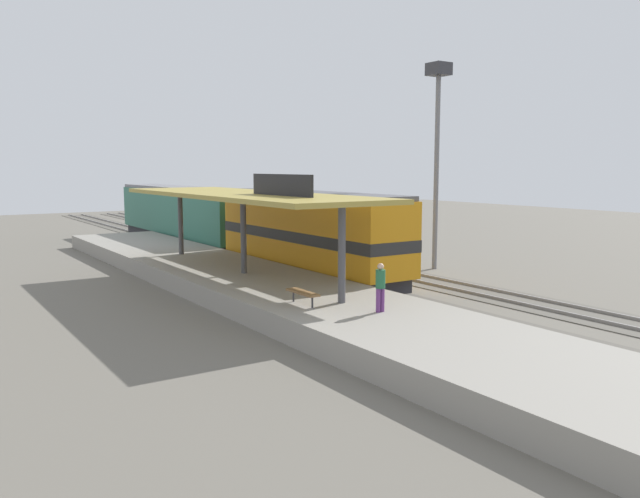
{
  "coord_description": "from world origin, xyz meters",
  "views": [
    {
      "loc": [
        -18.1,
        -26.98,
        5.9
      ],
      "look_at": [
        -1.38,
        -1.67,
        2.0
      ],
      "focal_mm": 35.92,
      "sensor_mm": 36.0,
      "label": 1
    }
  ],
  "objects_px": {
    "locomotive": "(308,233)",
    "passenger_carriage_single": "(182,214)",
    "platform_bench": "(303,293)",
    "person_waiting": "(380,285)",
    "light_mast": "(438,123)"
  },
  "relations": [
    {
      "from": "locomotive",
      "to": "passenger_carriage_single",
      "type": "relative_size",
      "value": 0.72
    },
    {
      "from": "platform_bench",
      "to": "person_waiting",
      "type": "xyz_separation_m",
      "value": [
        1.63,
        -2.47,
        0.51
      ]
    },
    {
      "from": "locomotive",
      "to": "person_waiting",
      "type": "xyz_separation_m",
      "value": [
        -4.37,
        -11.52,
        -0.56
      ]
    },
    {
      "from": "passenger_carriage_single",
      "to": "platform_bench",
      "type": "bearing_deg",
      "value": -102.51
    },
    {
      "from": "light_mast",
      "to": "person_waiting",
      "type": "relative_size",
      "value": 6.84
    },
    {
      "from": "locomotive",
      "to": "light_mast",
      "type": "relative_size",
      "value": 1.23
    },
    {
      "from": "passenger_carriage_single",
      "to": "person_waiting",
      "type": "xyz_separation_m",
      "value": [
        -4.37,
        -29.52,
        -0.46
      ]
    },
    {
      "from": "passenger_carriage_single",
      "to": "light_mast",
      "type": "distance_m",
      "value": 21.79
    },
    {
      "from": "light_mast",
      "to": "passenger_carriage_single",
      "type": "bearing_deg",
      "value": 111.89
    },
    {
      "from": "locomotive",
      "to": "person_waiting",
      "type": "relative_size",
      "value": 8.44
    },
    {
      "from": "light_mast",
      "to": "platform_bench",
      "type": "bearing_deg",
      "value": -151.06
    },
    {
      "from": "locomotive",
      "to": "passenger_carriage_single",
      "type": "height_order",
      "value": "locomotive"
    },
    {
      "from": "locomotive",
      "to": "passenger_carriage_single",
      "type": "bearing_deg",
      "value": 90.0
    },
    {
      "from": "locomotive",
      "to": "light_mast",
      "type": "height_order",
      "value": "light_mast"
    },
    {
      "from": "locomotive",
      "to": "light_mast",
      "type": "distance_m",
      "value": 9.93
    }
  ]
}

